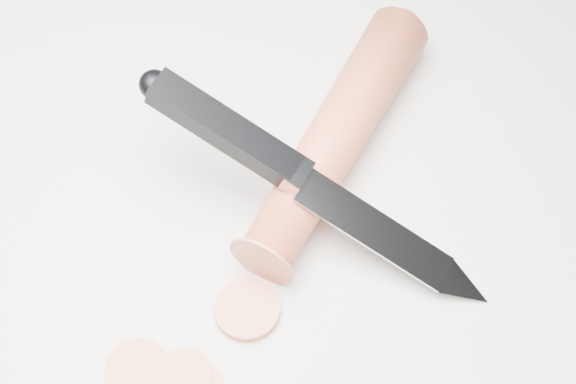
# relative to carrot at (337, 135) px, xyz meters

# --- Properties ---
(ground) EXTENTS (2.40, 2.40, 0.00)m
(ground) POSITION_rel_carrot_xyz_m (-0.04, -0.09, -0.02)
(ground) COLOR silver
(ground) RESTS_ON ground
(carrot) EXTENTS (0.08, 0.22, 0.04)m
(carrot) POSITION_rel_carrot_xyz_m (0.00, 0.00, 0.00)
(carrot) COLOR #DF5131
(carrot) RESTS_ON ground
(carrot_slice_0) EXTENTS (0.04, 0.04, 0.01)m
(carrot_slice_0) POSITION_rel_carrot_xyz_m (-0.07, -0.19, -0.02)
(carrot_slice_0) COLOR #D9714F
(carrot_slice_0) RESTS_ON ground
(carrot_slice_1) EXTENTS (0.03, 0.03, 0.01)m
(carrot_slice_1) POSITION_rel_carrot_xyz_m (-0.05, -0.18, -0.02)
(carrot_slice_1) COLOR #D9714F
(carrot_slice_1) RESTS_ON ground
(carrot_slice_2) EXTENTS (0.04, 0.04, 0.01)m
(carrot_slice_2) POSITION_rel_carrot_xyz_m (-0.02, -0.13, -0.02)
(carrot_slice_2) COLOR #D9714F
(carrot_slice_2) RESTS_ON ground
(kitchen_knife) EXTENTS (0.25, 0.07, 0.09)m
(kitchen_knife) POSITION_rel_carrot_xyz_m (0.00, -0.06, 0.02)
(kitchen_knife) COLOR #B5B7BC
(kitchen_knife) RESTS_ON ground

